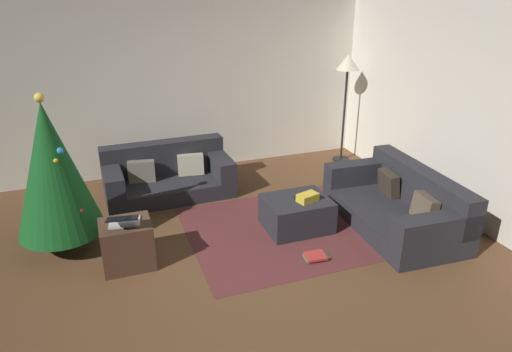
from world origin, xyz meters
The scene contains 14 objects.
ground_plane centered at (0.00, 0.00, 0.00)m, with size 6.40×6.40×0.00m, color brown.
rear_partition centered at (0.00, 3.14, 1.30)m, with size 6.40×0.12×2.60m, color silver.
corner_partition centered at (3.14, 0.00, 1.30)m, with size 0.12×6.40×2.60m, color silver.
couch_left centered at (-0.26, 2.25, 0.27)m, with size 1.75×0.91×0.70m.
couch_right centered at (2.25, 0.36, 0.26)m, with size 1.07×1.92×0.70m.
ottoman centered at (1.03, 0.69, 0.19)m, with size 0.76×0.62×0.39m, color #26262B.
gift_box centered at (1.12, 0.60, 0.43)m, with size 0.24×0.15×0.09m, color gold.
tv_remote centered at (1.06, 0.68, 0.40)m, with size 0.05×0.16×0.02m, color black.
christmas_tree centered at (-1.60, 1.17, 0.95)m, with size 0.92×0.92×1.76m.
side_table centered at (-0.97, 0.57, 0.25)m, with size 0.52×0.44×0.50m, color #4C3323.
laptop centered at (-0.98, 0.52, 0.55)m, with size 0.36×0.40×0.16m.
book_stack centered at (0.94, 0.00, 0.03)m, with size 0.28×0.21×0.05m.
corner_lamp centered at (2.71, 2.57, 1.49)m, with size 0.36×0.36×1.74m.
area_rug centered at (1.03, 0.69, 0.00)m, with size 2.60×2.00×0.01m, color #592828.
Camera 1 is at (-1.12, -3.78, 2.76)m, focal length 32.28 mm.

